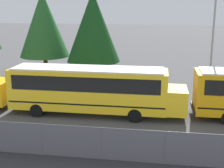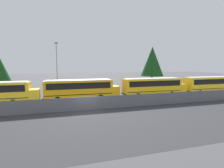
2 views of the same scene
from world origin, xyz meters
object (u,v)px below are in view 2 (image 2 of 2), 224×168
at_px(light_pole, 57,67).
at_px(school_bus_3, 81,88).
at_px(school_bus_4, 153,86).
at_px(tree_2, 152,61).
at_px(school_bus_5, 211,83).

bearing_deg(light_pole, school_bus_3, -60.89).
bearing_deg(school_bus_4, tree_2, 62.45).
distance_m(school_bus_3, light_pole, 8.28).
xyz_separation_m(school_bus_3, light_pole, (-3.68, 6.61, 3.37)).
distance_m(school_bus_3, tree_2, 20.69).
bearing_deg(light_pole, school_bus_5, -13.46).
bearing_deg(school_bus_3, school_bus_5, -1.01).
relative_size(school_bus_3, light_pole, 1.24).
relative_size(school_bus_3, tree_2, 1.22).
bearing_deg(tree_2, school_bus_3, -152.96).
xyz_separation_m(school_bus_4, light_pole, (-16.70, 6.94, 3.37)).
relative_size(school_bus_3, school_bus_5, 1.00).
bearing_deg(school_bus_4, school_bus_3, 178.56).
height_order(school_bus_4, school_bus_5, same).
xyz_separation_m(school_bus_3, school_bus_4, (13.02, -0.33, 0.00)).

